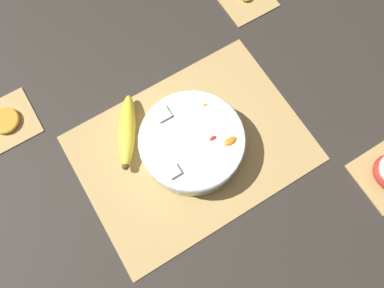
% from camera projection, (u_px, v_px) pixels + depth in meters
% --- Properties ---
extents(ground_plane, '(6.00, 6.00, 0.00)m').
position_uv_depth(ground_plane, '(192.00, 148.00, 0.88)').
color(ground_plane, '#2D2823').
extents(bamboo_mat_center, '(0.52, 0.38, 0.01)m').
position_uv_depth(bamboo_mat_center, '(192.00, 148.00, 0.88)').
color(bamboo_mat_center, tan).
rests_on(bamboo_mat_center, ground_plane).
extents(coaster_mat_near_right, '(0.13, 0.13, 0.01)m').
position_uv_depth(coaster_mat_near_right, '(7.00, 122.00, 0.90)').
color(coaster_mat_near_right, tan).
rests_on(coaster_mat_near_right, ground_plane).
extents(fruit_salad_bowl, '(0.24, 0.24, 0.07)m').
position_uv_depth(fruit_salad_bowl, '(192.00, 142.00, 0.84)').
color(fruit_salad_bowl, silver).
rests_on(fruit_salad_bowl, bamboo_mat_center).
extents(whole_banana, '(0.12, 0.17, 0.04)m').
position_uv_depth(whole_banana, '(127.00, 131.00, 0.87)').
color(whole_banana, yellow).
rests_on(whole_banana, bamboo_mat_center).
extents(orange_slice_whole, '(0.07, 0.07, 0.01)m').
position_uv_depth(orange_slice_whole, '(5.00, 121.00, 0.89)').
color(orange_slice_whole, orange).
rests_on(orange_slice_whole, coaster_mat_near_right).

